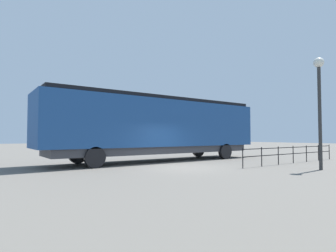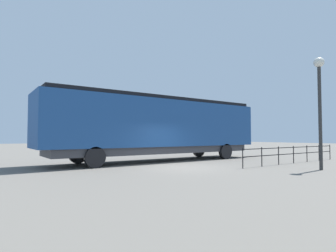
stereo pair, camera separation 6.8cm
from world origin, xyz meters
TOP-DOWN VIEW (x-y plane):
  - ground_plane at (0.00, 0.00)m, footprint 120.00×120.00m
  - locomotive at (-3.72, 1.39)m, footprint 3.19×15.18m
  - lamp_post at (4.85, 4.74)m, footprint 0.49×0.49m
  - platform_fence at (2.25, 6.85)m, footprint 0.05×9.50m

SIDE VIEW (x-z plane):
  - ground_plane at x=0.00m, z-range 0.00..0.00m
  - platform_fence at x=2.25m, z-range 0.15..1.20m
  - locomotive at x=-3.72m, z-range 0.25..4.43m
  - lamp_post at x=4.85m, z-range 1.09..6.62m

